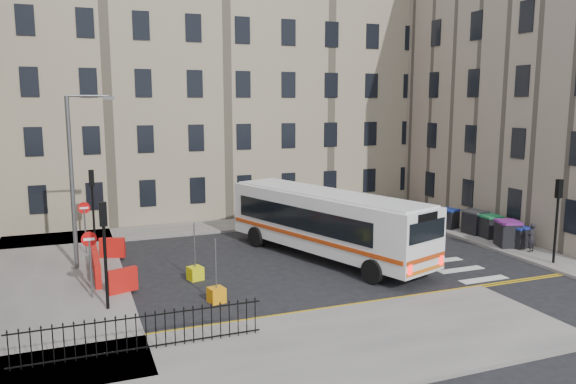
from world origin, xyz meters
TOP-DOWN VIEW (x-y plane):
  - ground at (0.00, 0.00)m, footprint 120.00×120.00m
  - pavement_north at (-6.00, 8.60)m, footprint 36.00×3.20m
  - pavement_east at (9.00, 4.00)m, footprint 2.40×26.00m
  - pavement_west at (-14.00, 1.00)m, footprint 6.00×22.00m
  - pavement_sw at (-7.00, -10.00)m, footprint 20.00×6.00m
  - terrace_north at (-7.00, 15.50)m, footprint 38.30×10.80m
  - corner_east at (19.00, 5.00)m, footprint 17.80×24.30m
  - traffic_light_east at (8.60, -5.50)m, footprint 0.28×0.22m
  - traffic_light_nw at (-12.00, 6.50)m, footprint 0.28×0.22m
  - traffic_light_sw at (-12.00, -4.00)m, footprint 0.28×0.22m
  - streetlamp at (-13.00, 2.00)m, footprint 0.50×0.22m
  - no_entry_north at (-12.50, 4.50)m, footprint 0.60×0.08m
  - no_entry_south at (-12.50, -2.50)m, footprint 0.60×0.08m
  - roadworks_barriers at (-11.84, 0.50)m, footprint 1.66×6.26m
  - iron_railings at (-11.25, -8.20)m, footprint 7.80×0.04m
  - bus at (-1.09, -0.17)m, footprint 6.60×12.39m
  - wheelie_bin_a at (9.14, -2.52)m, footprint 1.05×1.16m
  - wheelie_bin_b at (8.79, -2.17)m, footprint 1.47×1.57m
  - wheelie_bin_c at (9.30, -0.21)m, footprint 1.11×1.25m
  - wheelie_bin_d at (9.15, 0.89)m, footprint 1.21×1.35m
  - wheelie_bin_e at (8.60, 2.70)m, footprint 1.22×1.32m
  - pedestrian at (9.09, -3.54)m, footprint 0.64×0.52m
  - bollard_yellow at (-7.90, -4.44)m, footprint 0.71×0.71m
  - bollard_chevron at (-8.08, -1.32)m, footprint 0.74×0.74m

SIDE VIEW (x-z plane):
  - ground at x=0.00m, z-range 0.00..0.00m
  - pavement_north at x=-6.00m, z-range 0.00..0.15m
  - pavement_east at x=9.00m, z-range 0.00..0.15m
  - pavement_west at x=-14.00m, z-range 0.00..0.15m
  - pavement_sw at x=-7.00m, z-range 0.00..0.15m
  - bollard_yellow at x=-7.90m, z-range 0.00..0.60m
  - bollard_chevron at x=-8.08m, z-range 0.00..0.60m
  - roadworks_barriers at x=-11.84m, z-range 0.15..1.15m
  - wheelie_bin_a at x=9.14m, z-range 0.15..1.29m
  - iron_railings at x=-11.25m, z-range 0.15..1.35m
  - wheelie_bin_e at x=8.60m, z-range 0.16..1.36m
  - wheelie_bin_c at x=9.30m, z-range 0.16..1.46m
  - wheelie_bin_d at x=9.15m, z-range 0.16..1.54m
  - wheelie_bin_b at x=8.79m, z-range 0.16..1.56m
  - pedestrian at x=9.09m, z-range 0.15..1.67m
  - bus at x=-1.09m, z-range 0.26..3.57m
  - no_entry_north at x=-12.50m, z-range 0.58..3.58m
  - no_entry_south at x=-12.50m, z-range 0.58..3.58m
  - traffic_light_east at x=8.60m, z-range 0.82..4.92m
  - traffic_light_nw at x=-12.00m, z-range 0.82..4.92m
  - traffic_light_sw at x=-12.00m, z-range 0.82..4.92m
  - streetlamp at x=-13.00m, z-range 0.27..8.41m
  - terrace_north at x=-7.00m, z-range 0.02..17.22m
  - corner_east at x=19.00m, z-range 0.02..19.22m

